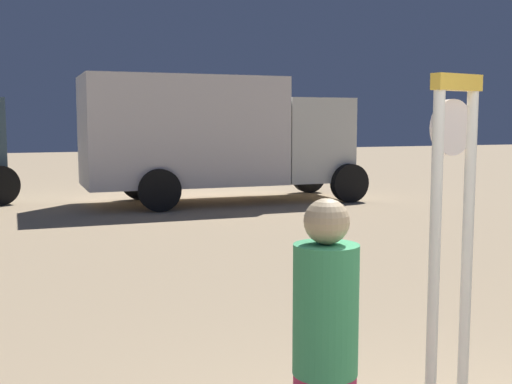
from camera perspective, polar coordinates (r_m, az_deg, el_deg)
standing_clock at (r=4.18m, az=17.02°, el=-2.07°), size 0.39×0.15×2.16m
person_near_clock at (r=2.98m, az=6.17°, el=-13.65°), size 0.29×0.29×1.54m
box_truck_near at (r=14.97m, az=-3.87°, el=5.14°), size 6.46×2.63×2.89m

